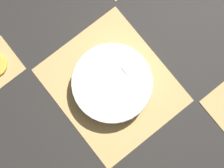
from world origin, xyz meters
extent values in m
plane|color=black|center=(0.00, 0.00, 0.00)|extent=(6.00, 6.00, 0.00)
cube|color=tan|center=(0.00, 0.00, 0.00)|extent=(0.47, 0.41, 0.01)
cube|color=brown|center=(-0.16, 0.00, 0.00)|extent=(0.01, 0.40, 0.00)
cube|color=brown|center=(-0.08, 0.00, 0.00)|extent=(0.01, 0.40, 0.00)
cube|color=brown|center=(0.00, 0.00, 0.00)|extent=(0.01, 0.40, 0.00)
cube|color=brown|center=(0.08, 0.00, 0.00)|extent=(0.01, 0.40, 0.00)
cube|color=brown|center=(0.16, 0.00, 0.00)|extent=(0.01, 0.40, 0.00)
cube|color=brown|center=(-0.31, -0.30, 0.00)|extent=(0.00, 0.16, 0.00)
cube|color=brown|center=(0.29, 0.30, 0.00)|extent=(0.00, 0.16, 0.00)
cylinder|color=silver|center=(0.00, 0.00, 0.04)|extent=(0.29, 0.29, 0.07)
torus|color=silver|center=(0.00, 0.00, 0.07)|extent=(0.29, 0.29, 0.01)
cylinder|color=beige|center=(-0.01, 0.05, 0.02)|extent=(0.03, 0.03, 0.01)
cylinder|color=beige|center=(0.03, 0.11, 0.04)|extent=(0.03, 0.03, 0.01)
cylinder|color=beige|center=(-0.01, -0.04, 0.07)|extent=(0.03, 0.03, 0.01)
cylinder|color=beige|center=(0.08, -0.04, 0.06)|extent=(0.03, 0.03, 0.01)
cylinder|color=beige|center=(-0.01, -0.10, 0.05)|extent=(0.03, 0.03, 0.01)
cylinder|color=beige|center=(-0.03, 0.11, 0.03)|extent=(0.03, 0.03, 0.01)
cylinder|color=beige|center=(0.06, 0.01, 0.04)|extent=(0.02, 0.02, 0.01)
cylinder|color=beige|center=(-0.03, 0.06, 0.04)|extent=(0.03, 0.03, 0.01)
cylinder|color=beige|center=(0.05, -0.06, 0.03)|extent=(0.03, 0.03, 0.01)
cube|color=white|center=(-0.05, -0.01, 0.07)|extent=(0.02, 0.02, 0.02)
cube|color=white|center=(-0.01, 0.07, 0.06)|extent=(0.03, 0.03, 0.03)
cube|color=white|center=(-0.04, -0.10, 0.04)|extent=(0.03, 0.03, 0.03)
cube|color=white|center=(-0.01, 0.09, 0.02)|extent=(0.02, 0.02, 0.02)
cube|color=white|center=(-0.07, -0.04, 0.02)|extent=(0.03, 0.03, 0.03)
cube|color=white|center=(-0.07, 0.03, 0.06)|extent=(0.03, 0.03, 0.03)
ellipsoid|color=#F9A338|center=(0.03, -0.05, 0.03)|extent=(0.03, 0.02, 0.01)
ellipsoid|color=#F9A338|center=(0.07, 0.08, 0.04)|extent=(0.03, 0.02, 0.01)
ellipsoid|color=#F9A338|center=(-0.02, -0.04, 0.04)|extent=(0.03, 0.02, 0.01)
ellipsoid|color=red|center=(0.07, -0.09, 0.06)|extent=(0.03, 0.02, 0.01)
ellipsoid|color=#F9A338|center=(-0.05, 0.08, 0.04)|extent=(0.03, 0.02, 0.01)
camera|label=1|loc=(0.13, -0.10, 1.17)|focal=50.00mm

